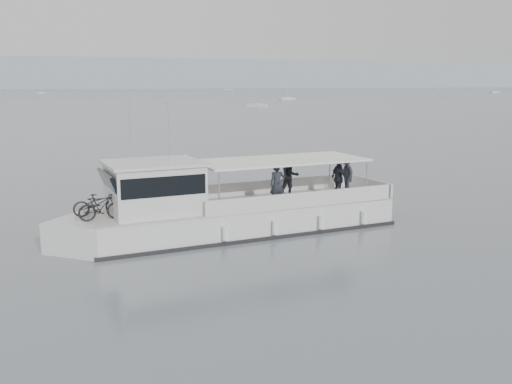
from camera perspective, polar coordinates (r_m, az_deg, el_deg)
name	(u,v)px	position (r m, az deg, el deg)	size (l,w,h in m)	color
ground	(377,241)	(22.49, 11.98, -4.81)	(1400.00, 1400.00, 0.00)	slate
headland	(79,74)	(578.85, -17.28, 11.24)	(1400.00, 90.00, 28.00)	#939EA8
tour_boat	(216,211)	(22.79, -4.02, -1.87)	(14.24, 4.87, 5.92)	silver
moored_fleet	(2,98)	(222.82, -24.08, 8.55)	(462.05, 365.18, 10.66)	silver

